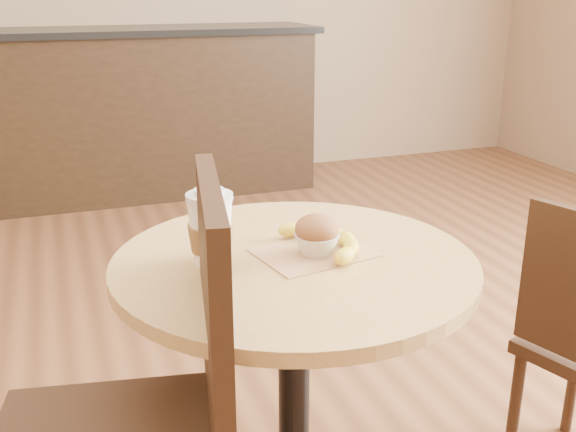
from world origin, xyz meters
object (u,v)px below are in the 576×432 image
at_px(cafe_table, 294,339).
at_px(chair_left, 148,428).
at_px(banana, 326,241).
at_px(muffin, 317,235).
at_px(coffee_cup, 211,230).

distance_m(cafe_table, chair_left, 0.40).
xyz_separation_m(cafe_table, banana, (0.08, 0.02, 0.21)).
xyz_separation_m(cafe_table, chair_left, (-0.35, -0.19, -0.01)).
bearing_deg(cafe_table, muffin, 1.21).
bearing_deg(cafe_table, chair_left, -151.17).
bearing_deg(banana, coffee_cup, 166.65).
bearing_deg(banana, muffin, -156.54).
distance_m(coffee_cup, muffin, 0.22).
bearing_deg(coffee_cup, muffin, -14.76).
height_order(cafe_table, banana, banana).
xyz_separation_m(cafe_table, coffee_cup, (-0.17, 0.03, 0.27)).
distance_m(chair_left, banana, 0.53).
bearing_deg(muffin, coffee_cup, 171.69).
bearing_deg(coffee_cup, cafe_table, -17.57).
relative_size(chair_left, muffin, 10.28).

